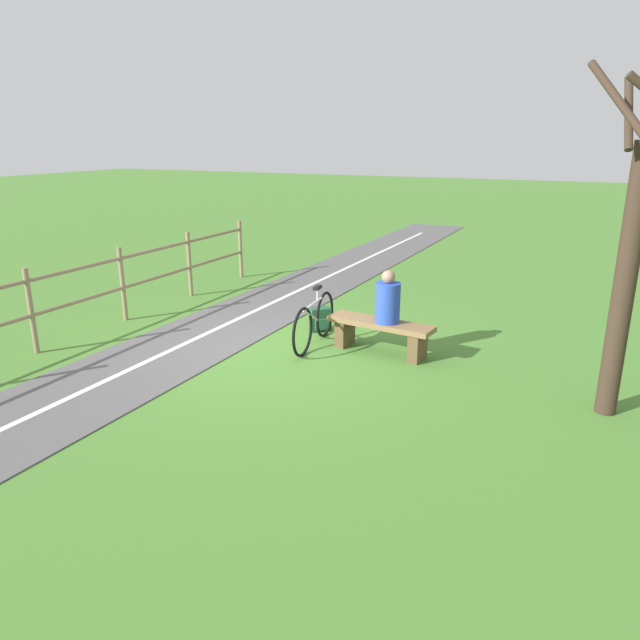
% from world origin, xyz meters
% --- Properties ---
extents(ground_plane, '(80.00, 80.00, 0.00)m').
position_xyz_m(ground_plane, '(0.00, 0.00, 0.00)').
color(ground_plane, '#477A2D').
extents(bench, '(1.66, 0.62, 0.50)m').
position_xyz_m(bench, '(-1.60, -0.57, 0.34)').
color(bench, brown).
rests_on(bench, ground_plane).
extents(person_seated, '(0.41, 0.41, 0.78)m').
position_xyz_m(person_seated, '(-1.70, -0.56, 0.83)').
color(person_seated, '#2847B7').
rests_on(person_seated, bench).
extents(bicycle, '(0.19, 1.70, 0.92)m').
position_xyz_m(bicycle, '(-0.57, -0.44, 0.39)').
color(bicycle, black).
rests_on(bicycle, ground_plane).
extents(backpack, '(0.38, 0.37, 0.39)m').
position_xyz_m(backpack, '(-0.34, -1.15, 0.19)').
color(backpack, '#1E4C2D').
rests_on(backpack, ground_plane).
extents(fence_roadside, '(0.20, 9.37, 1.30)m').
position_xyz_m(fence_roadside, '(3.04, 0.69, 0.76)').
color(fence_roadside, '#847051').
rests_on(fence_roadside, ground_plane).
extents(tree_mid_field, '(1.40, 1.39, 3.85)m').
position_xyz_m(tree_mid_field, '(-4.68, 0.21, 1.80)').
color(tree_mid_field, '#38281E').
rests_on(tree_mid_field, ground_plane).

